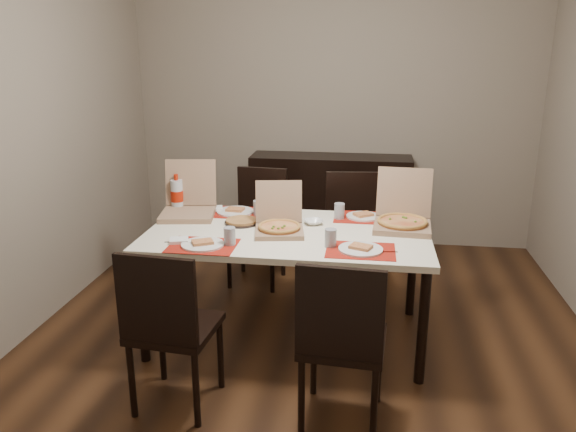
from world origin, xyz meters
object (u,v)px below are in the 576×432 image
at_px(dining_table, 288,241).
at_px(chair_far_right, 352,227).
at_px(sideboard, 330,202).
at_px(chair_near_right, 342,338).
at_px(soda_bottle, 177,195).
at_px(chair_near_left, 169,324).
at_px(chair_far_left, 259,220).
at_px(dip_bowl, 313,222).
at_px(pizza_box_center, 279,224).

relative_size(dining_table, chair_far_right, 1.94).
xyz_separation_m(sideboard, chair_near_right, (0.25, -2.69, 0.06)).
xyz_separation_m(dining_table, soda_bottle, (-0.86, 0.35, 0.18)).
height_order(chair_near_left, chair_far_left, same).
relative_size(dining_table, chair_near_right, 1.94).
bearing_deg(soda_bottle, chair_far_left, 51.02).
distance_m(sideboard, chair_far_left, 1.00).
distance_m(dining_table, chair_far_right, 0.98).
bearing_deg(chair_far_left, dip_bowl, -55.81).
xyz_separation_m(chair_far_left, pizza_box_center, (0.33, -0.96, 0.29)).
relative_size(chair_far_left, pizza_box_center, 2.42).
bearing_deg(dining_table, chair_far_right, 66.30).
bearing_deg(dip_bowl, pizza_box_center, -136.76).
relative_size(dip_bowl, soda_bottle, 0.46).
height_order(dining_table, pizza_box_center, pizza_box_center).
height_order(chair_near_left, soda_bottle, soda_bottle).
bearing_deg(chair_near_left, chair_far_left, 86.30).
bearing_deg(chair_near_right, soda_bottle, 135.10).
height_order(chair_near_left, dip_bowl, chair_near_left).
distance_m(chair_near_left, chair_near_right, 0.89).
bearing_deg(chair_far_left, pizza_box_center, -71.35).
height_order(pizza_box_center, dip_bowl, pizza_box_center).
bearing_deg(pizza_box_center, dining_table, 25.94).
height_order(pizza_box_center, soda_bottle, pizza_box_center).
distance_m(chair_far_left, soda_bottle, 0.84).
distance_m(chair_near_right, pizza_box_center, 1.03).
distance_m(chair_far_right, pizza_box_center, 1.05).
height_order(sideboard, chair_far_right, chair_far_right).
bearing_deg(chair_far_right, soda_bottle, -156.73).
bearing_deg(sideboard, pizza_box_center, -96.37).
bearing_deg(chair_near_left, chair_near_right, -0.79).
xyz_separation_m(chair_far_left, dip_bowl, (0.53, -0.77, 0.25)).
xyz_separation_m(dining_table, chair_far_left, (-0.38, 0.94, -0.17)).
height_order(sideboard, soda_bottle, soda_bottle).
distance_m(chair_near_left, chair_far_right, 1.98).
xyz_separation_m(chair_near_left, soda_bottle, (-0.36, 1.24, 0.35)).
bearing_deg(chair_far_left, dining_table, -68.03).
bearing_deg(pizza_box_center, chair_near_right, -62.74).
height_order(chair_far_left, soda_bottle, soda_bottle).
height_order(chair_near_right, pizza_box_center, pizza_box_center).
bearing_deg(pizza_box_center, chair_near_left, -117.20).
distance_m(chair_near_right, dip_bowl, 1.12).
height_order(chair_far_right, soda_bottle, soda_bottle).
distance_m(sideboard, chair_near_left, 2.76).
height_order(dining_table, chair_far_left, chair_far_left).
relative_size(sideboard, chair_far_right, 1.61).
bearing_deg(dip_bowl, chair_far_right, 71.59).
bearing_deg(chair_far_right, dining_table, -113.70).
relative_size(dining_table, pizza_box_center, 4.69).
distance_m(sideboard, chair_far_right, 0.94).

